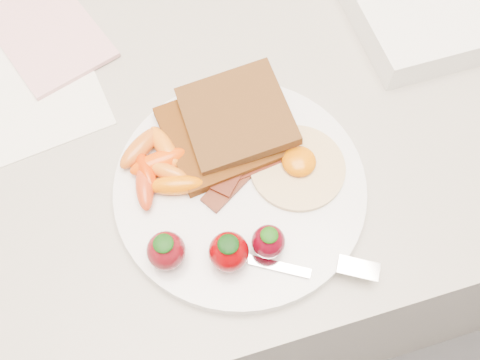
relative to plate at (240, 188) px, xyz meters
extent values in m
cube|color=gray|center=(0.01, 0.13, -0.46)|extent=(2.00, 0.60, 0.90)
cylinder|color=white|center=(0.00, 0.00, 0.00)|extent=(0.27, 0.27, 0.02)
cube|color=#431A0C|center=(-0.01, 0.06, 0.02)|extent=(0.13, 0.13, 0.01)
cube|color=#3D280F|center=(0.02, 0.07, 0.03)|extent=(0.11, 0.11, 0.03)
cylinder|color=#F8E1B9|center=(0.06, 0.00, 0.01)|extent=(0.12, 0.12, 0.01)
ellipsoid|color=#D46400|center=(0.07, 0.00, 0.02)|extent=(0.04, 0.04, 0.02)
cube|color=black|center=(0.00, 0.01, 0.01)|extent=(0.09, 0.07, 0.00)
cube|color=#3D0602|center=(0.02, 0.02, 0.01)|extent=(0.09, 0.04, 0.00)
cube|color=#380C09|center=(0.01, 0.03, 0.02)|extent=(0.08, 0.08, 0.00)
ellipsoid|color=#E14202|center=(-0.08, 0.05, 0.02)|extent=(0.07, 0.03, 0.02)
ellipsoid|color=orange|center=(-0.07, 0.03, 0.02)|extent=(0.05, 0.04, 0.02)
ellipsoid|color=red|center=(-0.10, 0.02, 0.02)|extent=(0.03, 0.06, 0.02)
ellipsoid|color=orange|center=(-0.07, 0.06, 0.02)|extent=(0.04, 0.06, 0.02)
ellipsoid|color=#C15817|center=(-0.09, 0.07, 0.02)|extent=(0.06, 0.05, 0.02)
ellipsoid|color=#D76300|center=(-0.07, 0.01, 0.02)|extent=(0.06, 0.03, 0.02)
ellipsoid|color=#C72F00|center=(-0.09, 0.04, 0.02)|extent=(0.02, 0.05, 0.02)
ellipsoid|color=#5E0911|center=(-0.09, -0.06, 0.03)|extent=(0.04, 0.04, 0.04)
ellipsoid|color=#0D3609|center=(-0.09, -0.06, 0.05)|extent=(0.02, 0.02, 0.01)
ellipsoid|color=#710003|center=(-0.03, -0.08, 0.03)|extent=(0.04, 0.04, 0.04)
ellipsoid|color=black|center=(-0.03, -0.08, 0.05)|extent=(0.02, 0.02, 0.01)
ellipsoid|color=#50010E|center=(0.01, -0.08, 0.03)|extent=(0.03, 0.03, 0.04)
ellipsoid|color=#124709|center=(0.01, -0.08, 0.05)|extent=(0.02, 0.02, 0.01)
cube|color=silver|center=(0.00, -0.09, 0.01)|extent=(0.09, 0.06, 0.00)
cube|color=silver|center=(0.09, -0.12, 0.01)|extent=(0.04, 0.04, 0.00)
cube|color=white|center=(-0.23, 0.24, -0.01)|extent=(0.23, 0.28, 0.00)
cube|color=#DA9DA1|center=(-0.17, 0.28, 0.00)|extent=(0.16, 0.19, 0.01)
camera|label=1|loc=(-0.07, -0.23, 0.52)|focal=40.00mm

